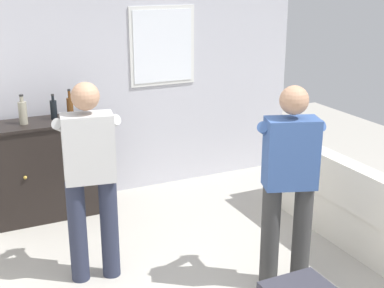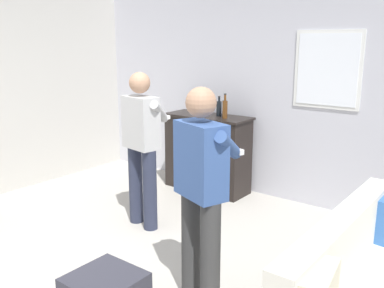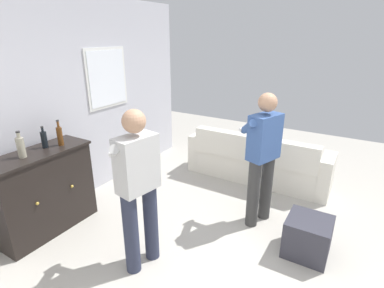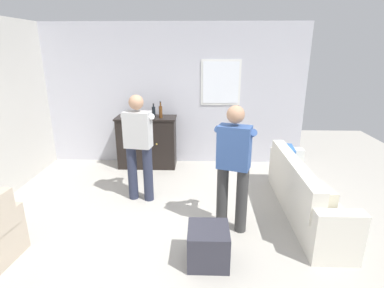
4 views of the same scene
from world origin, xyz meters
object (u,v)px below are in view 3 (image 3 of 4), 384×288
Objects in this scene: couch at (256,162)px; bottle_wine_green at (21,147)px; bottle_liquor_amber at (44,139)px; person_standing_right at (262,154)px; person_standing_left at (138,184)px; sideboard_cabinet at (44,192)px; bottle_spirits_clear at (60,135)px; ottoman at (308,237)px.

bottle_wine_green is (-2.72, 1.74, 0.83)m from couch.
bottle_liquor_amber reaches higher than couch.
couch is 1.30m from person_standing_right.
couch is at bearing -8.67° from person_standing_left.
person_standing_left is 1.00× the size of person_standing_right.
person_standing_left is (-2.43, 0.37, 0.61)m from couch.
sideboard_cabinet is 3.73× the size of bottle_spirits_clear.
bottle_wine_green is 0.65× the size of ottoman.
sideboard_cabinet is 3.94× the size of bottle_wine_green.
bottle_liquor_amber reaches higher than sideboard_cabinet.
person_standing_left is at bearing 125.47° from ottoman.
bottle_liquor_amber is 2.60m from person_standing_right.
person_standing_right is at bearing -55.31° from sideboard_cabinet.
bottle_spirits_clear is 0.19× the size of person_standing_left.
bottle_spirits_clear reaches higher than bottle_liquor_amber.
person_standing_right is at bearing 64.69° from ottoman.
sideboard_cabinet is 3.10m from ottoman.
couch is 3.11m from bottle_liquor_amber.
bottle_wine_green is at bearing 175.84° from bottle_spirits_clear.
bottle_spirits_clear is at bearing -4.16° from bottle_wine_green.
ottoman is 1.94m from person_standing_left.
couch is 2.95m from bottle_spirits_clear.
bottle_wine_green is 2.73m from person_standing_right.
sideboard_cabinet reaches higher than couch.
person_standing_left is at bearing -77.82° from bottle_wine_green.
bottle_wine_green is at bearing 115.30° from ottoman.
person_standing_left is (0.14, -1.38, 0.42)m from sideboard_cabinet.
ottoman is at bearing -67.50° from sideboard_cabinet.
ottoman is 0.27× the size of person_standing_right.
bottle_spirits_clear reaches higher than couch.
person_standing_left reaches higher than sideboard_cabinet.
bottle_spirits_clear is 0.69× the size of ottoman.
couch reaches higher than ottoman.
bottle_liquor_amber is 0.83× the size of bottle_spirits_clear.
couch is 3.34m from bottle_wine_green.
bottle_spirits_clear is (0.46, -0.03, 0.00)m from bottle_wine_green.
bottle_wine_green is 1.42m from person_standing_left.
person_standing_right reaches higher than bottle_spirits_clear.
bottle_wine_green is 0.18× the size of person_standing_right.
bottle_liquor_amber is at bearing 9.99° from bottle_wine_green.
bottle_spirits_clear is (0.30, -0.05, 0.64)m from sideboard_cabinet.
couch is 7.71× the size of bottle_wine_green.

